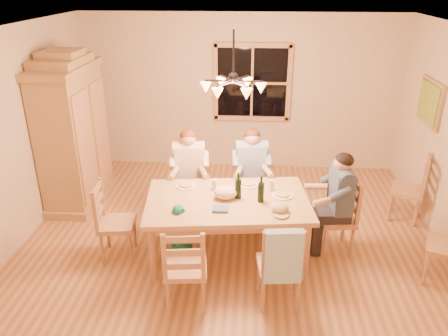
# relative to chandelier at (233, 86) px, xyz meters

# --- Properties ---
(floor) EXTENTS (5.50, 5.50, 0.00)m
(floor) POSITION_rel_chandelier_xyz_m (0.00, 0.00, -2.08)
(floor) COLOR olive
(floor) RESTS_ON ground
(ceiling) EXTENTS (5.50, 5.00, 0.02)m
(ceiling) POSITION_rel_chandelier_xyz_m (0.00, 0.00, 0.62)
(ceiling) COLOR white
(ceiling) RESTS_ON wall_back
(wall_back) EXTENTS (5.50, 0.02, 2.70)m
(wall_back) POSITION_rel_chandelier_xyz_m (0.00, 2.50, -0.73)
(wall_back) COLOR tan
(wall_back) RESTS_ON floor
(wall_left) EXTENTS (0.02, 5.00, 2.70)m
(wall_left) POSITION_rel_chandelier_xyz_m (-2.75, 0.00, -0.73)
(wall_left) COLOR tan
(wall_left) RESTS_ON floor
(window) EXTENTS (1.30, 0.06, 1.30)m
(window) POSITION_rel_chandelier_xyz_m (0.20, 2.47, -0.53)
(window) COLOR black
(window) RESTS_ON wall_back
(painting) EXTENTS (0.06, 0.78, 0.64)m
(painting) POSITION_rel_chandelier_xyz_m (2.71, 1.20, -0.48)
(painting) COLOR #A58147
(painting) RESTS_ON wall_right
(chandelier) EXTENTS (0.77, 0.68, 0.71)m
(chandelier) POSITION_rel_chandelier_xyz_m (0.00, 0.00, 0.00)
(chandelier) COLOR black
(chandelier) RESTS_ON ceiling
(armoire) EXTENTS (0.66, 1.40, 2.30)m
(armoire) POSITION_rel_chandelier_xyz_m (-2.42, 0.97, -1.02)
(armoire) COLOR #A58147
(armoire) RESTS_ON floor
(dining_table) EXTENTS (2.08, 1.42, 0.76)m
(dining_table) POSITION_rel_chandelier_xyz_m (-0.04, -0.31, -1.41)
(dining_table) COLOR tan
(dining_table) RESTS_ON floor
(chair_far_left) EXTENTS (0.49, 0.47, 0.99)m
(chair_far_left) POSITION_rel_chandelier_xyz_m (-0.63, 0.55, -1.77)
(chair_far_left) COLOR #A67049
(chair_far_left) RESTS_ON floor
(chair_far_right) EXTENTS (0.49, 0.47, 0.99)m
(chair_far_right) POSITION_rel_chandelier_xyz_m (0.23, 0.65, -1.77)
(chair_far_right) COLOR #A67049
(chair_far_right) RESTS_ON floor
(chair_near_left) EXTENTS (0.49, 0.47, 0.99)m
(chair_near_left) POSITION_rel_chandelier_xyz_m (-0.42, -1.29, -1.77)
(chair_near_left) COLOR #A67049
(chair_near_left) RESTS_ON floor
(chair_near_right) EXTENTS (0.49, 0.47, 0.99)m
(chair_near_right) POSITION_rel_chandelier_xyz_m (0.55, -1.17, -1.77)
(chair_near_right) COLOR #A67049
(chair_near_right) RESTS_ON floor
(chair_end_left) EXTENTS (0.47, 0.49, 0.99)m
(chair_end_left) POSITION_rel_chandelier_xyz_m (-1.39, -0.47, -1.77)
(chair_end_left) COLOR #A67049
(chair_end_left) RESTS_ON floor
(chair_end_right) EXTENTS (0.47, 0.49, 0.99)m
(chair_end_right) POSITION_rel_chandelier_xyz_m (1.31, -0.15, -1.77)
(chair_end_right) COLOR #A67049
(chair_end_right) RESTS_ON floor
(adult_woman) EXTENTS (0.43, 0.46, 0.87)m
(adult_woman) POSITION_rel_chandelier_xyz_m (-0.63, 0.55, -1.24)
(adult_woman) COLOR beige
(adult_woman) RESTS_ON floor
(adult_plaid_man) EXTENTS (0.43, 0.46, 0.87)m
(adult_plaid_man) POSITION_rel_chandelier_xyz_m (0.23, 0.65, -1.24)
(adult_plaid_man) COLOR #324B89
(adult_plaid_man) RESTS_ON floor
(adult_slate_man) EXTENTS (0.46, 0.43, 0.87)m
(adult_slate_man) POSITION_rel_chandelier_xyz_m (1.31, -0.15, -1.24)
(adult_slate_man) COLOR #3D4C62
(adult_slate_man) RESTS_ON floor
(towel) EXTENTS (0.39, 0.14, 0.58)m
(towel) POSITION_rel_chandelier_xyz_m (0.58, -1.36, -1.38)
(towel) COLOR #9BC4D1
(towel) RESTS_ON chair_near_right
(wine_bottle_a) EXTENTS (0.08, 0.08, 0.33)m
(wine_bottle_a) POSITION_rel_chandelier_xyz_m (0.08, -0.27, -1.15)
(wine_bottle_a) COLOR black
(wine_bottle_a) RESTS_ON dining_table
(wine_bottle_b) EXTENTS (0.08, 0.08, 0.33)m
(wine_bottle_b) POSITION_rel_chandelier_xyz_m (0.36, -0.34, -1.15)
(wine_bottle_b) COLOR black
(wine_bottle_b) RESTS_ON dining_table
(plate_woman) EXTENTS (0.26, 0.26, 0.02)m
(plate_woman) POSITION_rel_chandelier_xyz_m (-0.60, -0.01, -1.31)
(plate_woman) COLOR white
(plate_woman) RESTS_ON dining_table
(plate_plaid) EXTENTS (0.26, 0.26, 0.02)m
(plate_plaid) POSITION_rel_chandelier_xyz_m (0.20, 0.09, -1.31)
(plate_plaid) COLOR white
(plate_plaid) RESTS_ON dining_table
(plate_slate) EXTENTS (0.26, 0.26, 0.02)m
(plate_slate) POSITION_rel_chandelier_xyz_m (0.62, -0.18, -1.31)
(plate_slate) COLOR white
(plate_slate) RESTS_ON dining_table
(wine_glass_a) EXTENTS (0.06, 0.06, 0.14)m
(wine_glass_a) POSITION_rel_chandelier_xyz_m (-0.22, -0.06, -1.25)
(wine_glass_a) COLOR silver
(wine_glass_a) RESTS_ON dining_table
(wine_glass_b) EXTENTS (0.06, 0.06, 0.14)m
(wine_glass_b) POSITION_rel_chandelier_xyz_m (0.50, -0.03, -1.25)
(wine_glass_b) COLOR silver
(wine_glass_b) RESTS_ON dining_table
(cap) EXTENTS (0.20, 0.20, 0.11)m
(cap) POSITION_rel_chandelier_xyz_m (0.57, -0.57, -1.26)
(cap) COLOR tan
(cap) RESTS_ON dining_table
(napkin) EXTENTS (0.20, 0.16, 0.03)m
(napkin) POSITION_rel_chandelier_xyz_m (-0.10, -0.59, -1.30)
(napkin) COLOR #4F6192
(napkin) RESTS_ON dining_table
(cloth_bundle) EXTENTS (0.28, 0.22, 0.15)m
(cloth_bundle) POSITION_rel_chandelier_xyz_m (-0.07, -0.29, -1.24)
(cloth_bundle) COLOR beige
(cloth_bundle) RESTS_ON dining_table
(child) EXTENTS (0.36, 0.32, 0.84)m
(child) POSITION_rel_chandelier_xyz_m (-0.57, -0.68, -1.66)
(child) COLOR #1A7863
(child) RESTS_ON floor
(chair_spare_front) EXTENTS (0.55, 0.56, 0.99)m
(chair_spare_front) POSITION_rel_chandelier_xyz_m (2.45, -0.70, -1.77)
(chair_spare_front) COLOR #A67049
(chair_spare_front) RESTS_ON floor
(chair_spare_back) EXTENTS (0.56, 0.57, 0.99)m
(chair_spare_back) POSITION_rel_chandelier_xyz_m (2.45, 0.72, -1.77)
(chair_spare_back) COLOR #A67049
(chair_spare_back) RESTS_ON floor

